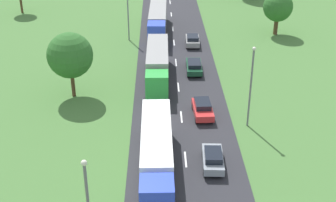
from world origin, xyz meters
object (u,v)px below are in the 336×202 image
(lamppost_second, at_px, (251,83))
(tree_pine, at_px, (278,7))
(car_second, at_px, (213,159))
(truck_lead, at_px, (157,152))
(lamppost_third, at_px, (128,11))
(car_third, at_px, (203,108))
(car_fourth, at_px, (194,66))
(truck_third, at_px, (158,20))
(car_fifth, at_px, (193,40))
(tree_oak, at_px, (70,55))
(truck_second, at_px, (157,63))

(lamppost_second, relative_size, tree_pine, 1.29)
(car_second, distance_m, lamppost_second, 8.87)
(car_second, bearing_deg, tree_pine, 68.85)
(truck_lead, bearing_deg, lamppost_third, 96.98)
(car_third, height_order, car_fourth, car_third)
(truck_third, xyz_separation_m, tree_pine, (17.69, -0.74, 2.08))
(car_third, relative_size, car_fourth, 0.93)
(lamppost_second, bearing_deg, tree_pine, 71.70)
(truck_third, xyz_separation_m, car_fourth, (4.41, -14.67, -1.28))
(truck_lead, height_order, car_fourth, truck_lead)
(car_fifth, distance_m, lamppost_second, 22.99)
(car_third, height_order, car_fifth, car_third)
(tree_oak, bearing_deg, car_fourth, 24.15)
(car_fifth, relative_size, lamppost_third, 0.52)
(truck_lead, height_order, truck_third, truck_lead)
(car_third, distance_m, car_fifth, 20.29)
(truck_third, height_order, tree_oak, tree_oak)
(lamppost_third, height_order, tree_pine, lamppost_third)
(lamppost_second, xyz_separation_m, tree_pine, (8.95, 27.07, -0.42))
(truck_second, height_order, car_second, truck_second)
(car_fourth, xyz_separation_m, lamppost_second, (4.32, -13.14, 3.79))
(truck_third, height_order, car_fifth, truck_third)
(car_fourth, xyz_separation_m, tree_pine, (13.27, 13.93, 3.36))
(car_fourth, relative_size, lamppost_third, 0.58)
(lamppost_second, bearing_deg, lamppost_third, 117.38)
(tree_oak, xyz_separation_m, tree_pine, (27.05, 20.11, -0.62))
(car_third, height_order, lamppost_third, lamppost_third)
(tree_pine, bearing_deg, truck_lead, -117.20)
(car_third, xyz_separation_m, car_fifth, (0.40, 20.29, -0.01))
(truck_third, distance_m, car_fourth, 15.37)
(car_third, bearing_deg, truck_third, 99.86)
(truck_lead, height_order, car_second, truck_lead)
(lamppost_third, relative_size, tree_oak, 1.07)
(lamppost_third, bearing_deg, car_fourth, -53.91)
(truck_lead, distance_m, truck_second, 18.64)
(truck_second, distance_m, car_fifth, 12.51)
(car_second, height_order, tree_oak, tree_oak)
(truck_third, distance_m, tree_oak, 23.02)
(car_fourth, bearing_deg, lamppost_second, -71.81)
(car_second, height_order, lamppost_second, lamppost_second)
(truck_second, bearing_deg, truck_third, 89.75)
(lamppost_third, height_order, tree_oak, lamppost_third)
(car_fourth, relative_size, car_fifth, 1.13)
(truck_second, relative_size, car_third, 2.99)
(lamppost_second, bearing_deg, car_third, 154.17)
(car_second, relative_size, lamppost_second, 0.49)
(truck_third, xyz_separation_m, tree_oak, (-9.37, -20.85, 2.70))
(car_second, xyz_separation_m, lamppost_second, (4.17, 6.87, 3.76))
(truck_lead, height_order, lamppost_third, lamppost_third)
(truck_lead, bearing_deg, tree_oak, 122.00)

